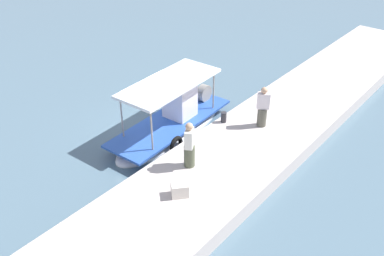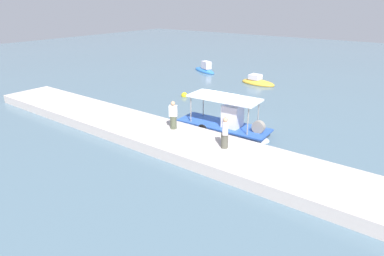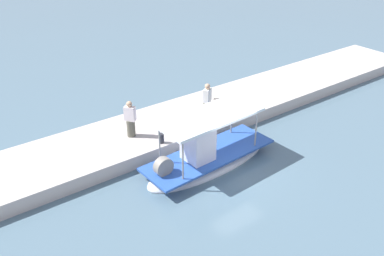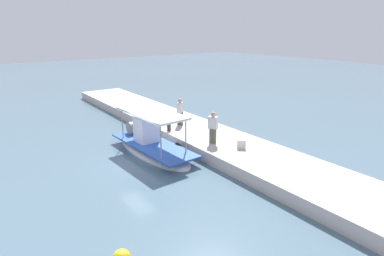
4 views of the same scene
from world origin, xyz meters
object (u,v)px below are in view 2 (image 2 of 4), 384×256
object	(u,v)px
fisherman_by_crate	(225,134)
marker_buoy	(184,95)
main_fishing_boat	(225,127)
cargo_crate	(148,124)
mooring_bollard	(225,133)
moored_boat_mid	(258,82)
fisherman_near_bollard	(173,116)
moored_boat_near	(205,70)

from	to	relation	value
fisherman_by_crate	marker_buoy	world-z (taller)	fisherman_by_crate
main_fishing_boat	cargo_crate	world-z (taller)	main_fishing_boat
fisherman_by_crate	mooring_bollard	distance (m)	1.68
cargo_crate	moored_boat_mid	bearing A→B (deg)	91.92
fisherman_near_bollard	mooring_bollard	world-z (taller)	fisherman_near_bollard
cargo_crate	marker_buoy	world-z (taller)	cargo_crate
fisherman_near_bollard	marker_buoy	world-z (taller)	fisherman_near_bollard
fisherman_by_crate	moored_boat_mid	distance (m)	17.97
moored_boat_near	cargo_crate	bearing A→B (deg)	-65.66
fisherman_near_bollard	fisherman_by_crate	world-z (taller)	fisherman_near_bollard
mooring_bollard	fisherman_near_bollard	bearing A→B (deg)	-165.51
cargo_crate	moored_boat_mid	world-z (taller)	cargo_crate
fisherman_near_bollard	marker_buoy	size ratio (longest dim) A/B	3.15
moored_boat_near	moored_boat_mid	xyz separation A→B (m)	(8.01, -1.85, -0.07)
main_fishing_boat	marker_buoy	distance (m)	9.08
mooring_bollard	moored_boat_near	size ratio (longest dim) A/B	0.11
fisherman_near_bollard	moored_boat_mid	bearing A→B (deg)	97.08
moored_boat_near	moored_boat_mid	distance (m)	8.23
fisherman_by_crate	mooring_bollard	world-z (taller)	fisherman_by_crate
main_fishing_boat	fisherman_near_bollard	world-z (taller)	fisherman_near_bollard
main_fishing_boat	fisherman_by_crate	distance (m)	3.93
fisherman_near_bollard	mooring_bollard	size ratio (longest dim) A/B	3.86
mooring_bollard	moored_boat_mid	xyz separation A→B (m)	(-5.32, 15.47, -0.71)
moored_boat_near	moored_boat_mid	world-z (taller)	moored_boat_near
fisherman_near_bollard	moored_boat_near	bearing A→B (deg)	118.92
fisherman_near_bollard	cargo_crate	bearing A→B (deg)	-151.15
fisherman_by_crate	marker_buoy	size ratio (longest dim) A/B	3.11
cargo_crate	fisherman_near_bollard	bearing A→B (deg)	28.85
fisherman_near_bollard	mooring_bollard	bearing A→B (deg)	14.49
mooring_bollard	moored_boat_near	xyz separation A→B (m)	(-13.33, 17.33, -0.65)
fisherman_by_crate	mooring_bollard	bearing A→B (deg)	119.50
main_fishing_boat	mooring_bollard	xyz separation A→B (m)	(1.16, -1.88, 0.46)
fisherman_by_crate	moored_boat_mid	bearing A→B (deg)	109.89
main_fishing_boat	fisherman_near_bollard	distance (m)	3.62
cargo_crate	marker_buoy	xyz separation A→B (m)	(-3.84, 8.73, -0.77)
moored_boat_near	fisherman_near_bollard	bearing A→B (deg)	-61.08
fisherman_near_bollard	moored_boat_mid	world-z (taller)	fisherman_near_bollard
fisherman_by_crate	moored_boat_mid	world-z (taller)	fisherman_by_crate
cargo_crate	moored_boat_mid	size ratio (longest dim) A/B	0.15
moored_boat_mid	main_fishing_boat	bearing A→B (deg)	-72.97
cargo_crate	moored_boat_mid	xyz separation A→B (m)	(-0.57, 17.13, -0.72)
marker_buoy	moored_boat_near	xyz separation A→B (m)	(-4.74, 10.25, 0.12)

